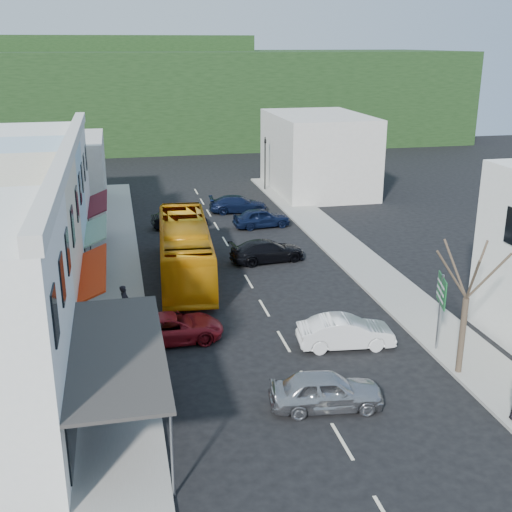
% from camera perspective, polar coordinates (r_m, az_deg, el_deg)
% --- Properties ---
extents(ground, '(120.00, 120.00, 0.00)m').
position_cam_1_polar(ground, '(29.90, 2.47, -7.58)').
color(ground, black).
rests_on(ground, ground).
extents(sidewalk_left, '(3.00, 52.00, 0.15)m').
position_cam_1_polar(sidewalk_left, '(38.25, -12.36, -1.92)').
color(sidewalk_left, gray).
rests_on(sidewalk_left, ground).
extents(sidewalk_right, '(3.00, 52.00, 0.15)m').
position_cam_1_polar(sidewalk_right, '(40.89, 9.11, -0.38)').
color(sidewalk_right, gray).
rests_on(sidewalk_right, ground).
extents(shopfront_row, '(8.25, 30.00, 8.00)m').
position_cam_1_polar(shopfront_row, '(32.74, -21.50, 0.97)').
color(shopfront_row, silver).
rests_on(shopfront_row, ground).
extents(distant_block_left, '(8.00, 10.00, 6.00)m').
position_cam_1_polar(distant_block_left, '(54.14, -17.54, 6.84)').
color(distant_block_left, '#B7B2A8').
rests_on(distant_block_left, ground).
extents(distant_block_right, '(8.00, 12.00, 7.00)m').
position_cam_1_polar(distant_block_right, '(59.54, 5.50, 9.09)').
color(distant_block_right, '#B7B2A8').
rests_on(distant_block_right, ground).
extents(hillside, '(80.00, 26.00, 14.00)m').
position_cam_1_polar(hillside, '(91.43, -9.09, 14.24)').
color(hillside, black).
rests_on(hillside, ground).
extents(bus, '(3.28, 11.74, 3.10)m').
position_cam_1_polar(bus, '(37.51, -6.33, 0.39)').
color(bus, orange).
rests_on(bus, ground).
extents(car_silver, '(4.58, 2.29, 1.40)m').
position_cam_1_polar(car_silver, '(24.70, 6.26, -11.85)').
color(car_silver, '#9F9FA4').
rests_on(car_silver, ground).
extents(car_white, '(4.56, 2.23, 1.40)m').
position_cam_1_polar(car_white, '(29.36, 7.97, -6.75)').
color(car_white, silver).
rests_on(car_white, ground).
extents(car_red, '(4.66, 2.05, 1.40)m').
position_cam_1_polar(car_red, '(29.89, -7.46, -6.26)').
color(car_red, maroon).
rests_on(car_red, ground).
extents(car_black_near, '(4.71, 2.44, 1.40)m').
position_cam_1_polar(car_black_near, '(40.25, 1.03, 0.49)').
color(car_black_near, black).
rests_on(car_black_near, ground).
extents(car_navy_mid, '(4.56, 2.24, 1.40)m').
position_cam_1_polar(car_navy_mid, '(47.76, 0.50, 3.39)').
color(car_navy_mid, black).
rests_on(car_navy_mid, ground).
extents(car_black_far, '(4.58, 2.29, 1.40)m').
position_cam_1_polar(car_black_far, '(48.00, -6.83, 3.34)').
color(car_black_far, black).
rests_on(car_black_far, ground).
extents(car_navy_far, '(4.61, 2.12, 1.40)m').
position_cam_1_polar(car_navy_far, '(52.09, -1.60, 4.67)').
color(car_navy_far, black).
rests_on(car_navy_far, ground).
extents(pedestrian_left, '(0.57, 0.70, 1.70)m').
position_cam_1_polar(pedestrian_left, '(32.12, -11.59, -4.10)').
color(pedestrian_left, black).
rests_on(pedestrian_left, sidewalk_left).
extents(direction_sign, '(1.08, 1.74, 3.64)m').
position_cam_1_polar(direction_sign, '(29.32, 15.99, -4.96)').
color(direction_sign, '#125323').
rests_on(direction_sign, ground).
extents(street_tree, '(3.54, 3.54, 6.84)m').
position_cam_1_polar(street_tree, '(26.98, 18.19, -3.58)').
color(street_tree, '#32271D').
rests_on(street_tree, ground).
extents(traffic_signal, '(1.21, 1.35, 4.96)m').
position_cam_1_polar(traffic_signal, '(59.47, 0.81, 8.16)').
color(traffic_signal, black).
rests_on(traffic_signal, ground).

